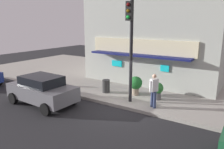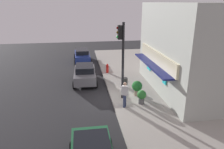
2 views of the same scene
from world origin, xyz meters
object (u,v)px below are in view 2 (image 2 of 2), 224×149
Objects in this scene: fire_hydrant at (107,68)px; parked_car_blue at (82,55)px; traffic_light at (122,52)px; potted_plant_by_doorway at (137,87)px; trash_can at (125,82)px; potted_plant_by_window at (142,96)px; parked_car_grey at (85,74)px; pedestrian at (125,94)px.

parked_car_blue reaches higher than fire_hydrant.
traffic_light is at bearing 2.11° from fire_hydrant.
traffic_light is 1.26× the size of parked_car_blue.
fire_hydrant is 0.79× the size of potted_plant_by_doorway.
trash_can is at bearing 160.96° from traffic_light.
trash_can is at bearing -162.14° from potted_plant_by_doorway.
fire_hydrant is 7.43m from potted_plant_by_window.
potted_plant_by_doorway is at bearing 14.52° from fire_hydrant.
potted_plant_by_window reaches higher than trash_can.
traffic_light is at bearing -19.04° from trash_can.
traffic_light is at bearing -77.67° from potted_plant_by_doorway.
trash_can is at bearing 57.47° from parked_car_grey.
potted_plant_by_doorway is 11.84m from parked_car_blue.
fire_hydrant is 0.52× the size of pedestrian.
trash_can is 1.90m from potted_plant_by_doorway.
parked_car_grey is (1.98, -2.32, 0.22)m from fire_hydrant.
parked_car_grey is at bearing -135.23° from potted_plant_by_doorway.
parked_car_grey is (-4.14, -2.54, -2.87)m from traffic_light.
parked_car_blue is at bearing -179.16° from parked_car_grey.
pedestrian is (1.43, -0.03, -2.57)m from traffic_light.
parked_car_grey reaches higher than potted_plant_by_doorway.
potted_plant_by_doorway is 1.15× the size of potted_plant_by_window.
parked_car_grey is 7.30m from parked_car_blue.
parked_car_blue reaches higher than potted_plant_by_doorway.
fire_hydrant is (-6.13, -0.23, -3.09)m from traffic_light.
parked_car_grey is at bearing -148.47° from traffic_light.
trash_can is at bearing 168.01° from pedestrian.
traffic_light is 4.80× the size of potted_plant_by_doorway.
traffic_light is at bearing 178.84° from pedestrian.
pedestrian reaches higher than potted_plant_by_doorway.
potted_plant_by_window is 6.51m from parked_car_grey.
traffic_light is at bearing -132.85° from potted_plant_by_window.
potted_plant_by_window is at bearing -1.90° from potted_plant_by_doorway.
parked_car_grey is (-5.57, -2.51, -0.31)m from pedestrian.
trash_can is (4.06, 0.94, -0.04)m from fire_hydrant.
traffic_light reaches higher than trash_can.
pedestrian is 2.18m from potted_plant_by_doorway.
fire_hydrant reaches higher than trash_can.
parked_car_blue is (-5.32, -2.42, 0.18)m from fire_hydrant.
potted_plant_by_doorway is 5.44m from parked_car_grey.
potted_plant_by_doorway reaches higher than fire_hydrant.
potted_plant_by_window is (7.28, 1.47, 0.14)m from fire_hydrant.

